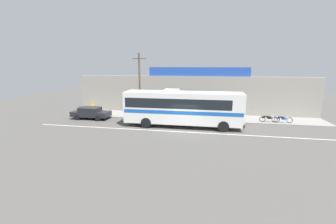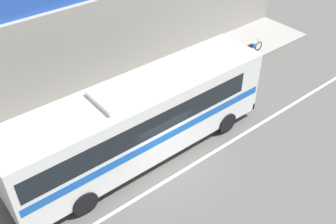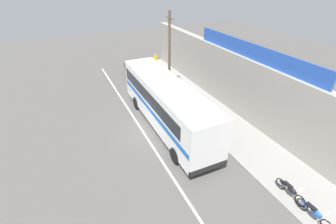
{
  "view_description": "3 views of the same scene",
  "coord_description": "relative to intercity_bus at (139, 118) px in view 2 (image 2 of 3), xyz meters",
  "views": [
    {
      "loc": [
        2.23,
        -21.01,
        6.22
      ],
      "look_at": [
        -1.8,
        0.73,
        1.54
      ],
      "focal_mm": 24.0,
      "sensor_mm": 36.0,
      "label": 1
    },
    {
      "loc": [
        -7.29,
        -9.33,
        12.1
      ],
      "look_at": [
        0.71,
        0.63,
        2.14
      ],
      "focal_mm": 41.46,
      "sensor_mm": 36.0,
      "label": 2
    },
    {
      "loc": [
        13.79,
        -5.28,
        10.33
      ],
      "look_at": [
        0.42,
        0.92,
        1.66
      ],
      "focal_mm": 25.77,
      "sensor_mm": 36.0,
      "label": 3
    }
  ],
  "objects": [
    {
      "name": "sidewalk_slab",
      "position": [
        0.43,
        4.08,
        -2.0
      ],
      "size": [
        30.0,
        3.6,
        0.14
      ],
      "primitive_type": "cube",
      "color": "gray",
      "rests_on": "ground_plane"
    },
    {
      "name": "motorcycle_black",
      "position": [
        9.02,
        2.97,
        -1.5
      ],
      "size": [
        1.86,
        0.56,
        0.94
      ],
      "color": "black",
      "rests_on": "sidewalk_slab"
    },
    {
      "name": "road_center_stripe",
      "position": [
        0.43,
        -1.92,
        -2.06
      ],
      "size": [
        30.0,
        0.14,
        0.01
      ],
      "primitive_type": "cube",
      "color": "silver",
      "rests_on": "ground_plane"
    },
    {
      "name": "ground_plane",
      "position": [
        0.43,
        -1.12,
        -2.07
      ],
      "size": [
        70.0,
        70.0,
        0.0
      ],
      "primitive_type": "plane",
      "color": "#4F4C49"
    },
    {
      "name": "storefront_facade",
      "position": [
        0.43,
        6.23,
        0.33
      ],
      "size": [
        30.0,
        0.7,
        4.8
      ],
      "primitive_type": "cube",
      "color": "gray",
      "rests_on": "ground_plane"
    },
    {
      "name": "motorcycle_purple",
      "position": [
        10.46,
        2.88,
        -1.5
      ],
      "size": [
        1.89,
        0.56,
        0.94
      ],
      "color": "black",
      "rests_on": "sidewalk_slab"
    },
    {
      "name": "intercity_bus",
      "position": [
        0.0,
        0.0,
        0.0
      ],
      "size": [
        11.77,
        2.67,
        3.78
      ],
      "color": "silver",
      "rests_on": "ground_plane"
    }
  ]
}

